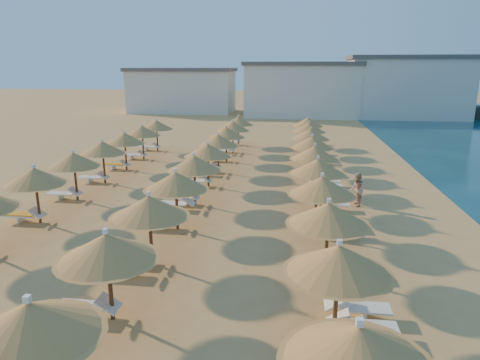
# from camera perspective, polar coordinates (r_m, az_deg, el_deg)

# --- Properties ---
(ground) EXTENTS (220.00, 220.00, 0.00)m
(ground) POSITION_cam_1_polar(r_m,az_deg,el_deg) (17.57, 0.79, -7.52)
(ground) COLOR tan
(ground) RESTS_ON ground
(jetty) EXTENTS (30.19, 5.79, 1.50)m
(jetty) POSITION_cam_1_polar(r_m,az_deg,el_deg) (66.41, 29.28, 7.89)
(jetty) COLOR black
(jetty) RESTS_ON ground
(hotel_blocks) EXTENTS (47.12, 12.13, 8.10)m
(hotel_blocks) POSITION_cam_1_polar(r_m,az_deg,el_deg) (61.53, 8.06, 11.97)
(hotel_blocks) COLOR silver
(hotel_blocks) RESTS_ON ground
(parasol_row_east) EXTENTS (2.76, 36.48, 2.65)m
(parasol_row_east) POSITION_cam_1_polar(r_m,az_deg,el_deg) (20.52, 10.31, 1.66)
(parasol_row_east) COLOR brown
(parasol_row_east) RESTS_ON ground
(parasol_row_west) EXTENTS (2.76, 36.48, 2.65)m
(parasol_row_west) POSITION_cam_1_polar(r_m,az_deg,el_deg) (21.03, -6.11, 2.14)
(parasol_row_west) COLOR brown
(parasol_row_west) RESTS_ON ground
(parasol_row_inland) EXTENTS (2.76, 26.37, 2.65)m
(parasol_row_inland) POSITION_cam_1_polar(r_m,az_deg,el_deg) (24.72, -19.48, 3.28)
(parasol_row_inland) COLOR brown
(parasol_row_inland) RESTS_ON ground
(loungers) EXTENTS (15.38, 35.21, 0.66)m
(loungers) POSITION_cam_1_polar(r_m,az_deg,el_deg) (21.49, -2.93, -2.33)
(loungers) COLOR white
(loungers) RESTS_ON ground
(beachgoer_a) EXTENTS (0.53, 0.74, 1.91)m
(beachgoer_a) POSITION_cam_1_polar(r_m,az_deg,el_deg) (18.11, 11.48, -3.91)
(beachgoer_a) COLOR tan
(beachgoer_a) RESTS_ON ground
(beachgoer_b) EXTENTS (0.67, 0.84, 1.66)m
(beachgoer_b) POSITION_cam_1_polar(r_m,az_deg,el_deg) (21.80, 15.32, -1.27)
(beachgoer_b) COLOR tan
(beachgoer_b) RESTS_ON ground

